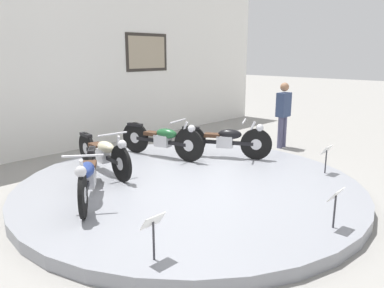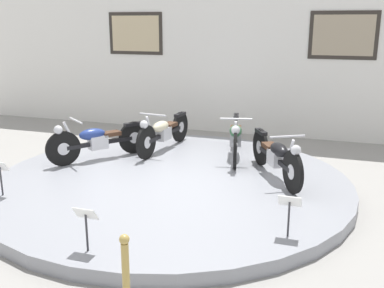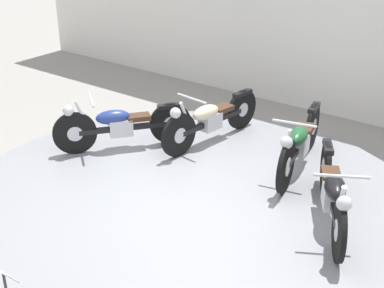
# 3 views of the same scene
# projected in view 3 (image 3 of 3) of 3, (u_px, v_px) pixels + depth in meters

# --- Properties ---
(ground_plane) EXTENTS (60.00, 60.00, 0.00)m
(ground_plane) POSITION_uv_depth(u_px,v_px,m) (187.00, 210.00, 6.44)
(ground_plane) COLOR gray
(display_platform) EXTENTS (5.64, 5.64, 0.18)m
(display_platform) POSITION_uv_depth(u_px,v_px,m) (187.00, 203.00, 6.40)
(display_platform) COLOR gray
(display_platform) RESTS_ON ground_plane
(motorcycle_blue) EXTENTS (1.21, 1.60, 0.78)m
(motorcycle_blue) POSITION_uv_depth(u_px,v_px,m) (120.00, 124.00, 7.46)
(motorcycle_blue) COLOR black
(motorcycle_blue) RESTS_ON display_platform
(motorcycle_cream) EXTENTS (0.54, 1.96, 0.78)m
(motorcycle_cream) POSITION_uv_depth(u_px,v_px,m) (210.00, 118.00, 7.64)
(motorcycle_cream) COLOR black
(motorcycle_cream) RESTS_ON display_platform
(motorcycle_green) EXTENTS (0.61, 1.98, 0.81)m
(motorcycle_green) POSITION_uv_depth(u_px,v_px,m) (300.00, 142.00, 6.86)
(motorcycle_green) COLOR black
(motorcycle_green) RESTS_ON display_platform
(motorcycle_black) EXTENTS (1.04, 1.74, 0.79)m
(motorcycle_black) POSITION_uv_depth(u_px,v_px,m) (333.00, 192.00, 5.71)
(motorcycle_black) COLOR black
(motorcycle_black) RESTS_ON display_platform
(info_placard_front_centre) EXTENTS (0.26, 0.11, 0.51)m
(info_placard_front_centre) POSITION_uv_depth(u_px,v_px,m) (4.00, 279.00, 4.43)
(info_placard_front_centre) COLOR #333338
(info_placard_front_centre) RESTS_ON display_platform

